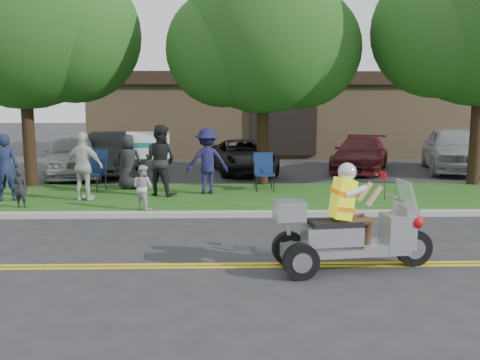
{
  "coord_description": "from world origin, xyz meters",
  "views": [
    {
      "loc": [
        -0.58,
        -8.3,
        2.57
      ],
      "look_at": [
        -0.32,
        2.0,
        1.01
      ],
      "focal_mm": 38.0,
      "sensor_mm": 36.0,
      "label": 1
    }
  ],
  "objects_px": {
    "lawn_chair_b": "(264,169)",
    "parked_car_left": "(113,153)",
    "parked_car_right": "(360,154)",
    "trike_scooter": "(347,233)",
    "parked_car_mid": "(243,156)",
    "spectator_adult_left": "(5,167)",
    "spectator_adult_mid": "(160,160)",
    "lawn_chair_a": "(95,168)",
    "parked_car_far_left": "(73,155)",
    "spectator_adult_right": "(84,166)",
    "parked_car_far_right": "(454,149)"
  },
  "relations": [
    {
      "from": "lawn_chair_b",
      "to": "parked_car_left",
      "type": "xyz_separation_m",
      "value": [
        -5.25,
        4.33,
        0.07
      ]
    },
    {
      "from": "parked_car_right",
      "to": "trike_scooter",
      "type": "bearing_deg",
      "value": -84.57
    },
    {
      "from": "trike_scooter",
      "to": "parked_car_left",
      "type": "height_order",
      "value": "trike_scooter"
    },
    {
      "from": "parked_car_left",
      "to": "parked_car_right",
      "type": "bearing_deg",
      "value": 5.03
    },
    {
      "from": "trike_scooter",
      "to": "parked_car_mid",
      "type": "distance_m",
      "value": 11.3
    },
    {
      "from": "spectator_adult_left",
      "to": "spectator_adult_mid",
      "type": "distance_m",
      "value": 3.89
    },
    {
      "from": "lawn_chair_a",
      "to": "parked_car_left",
      "type": "relative_size",
      "value": 0.25
    },
    {
      "from": "parked_car_left",
      "to": "parked_car_right",
      "type": "height_order",
      "value": "parked_car_left"
    },
    {
      "from": "lawn_chair_b",
      "to": "parked_car_right",
      "type": "distance_m",
      "value": 6.25
    },
    {
      "from": "trike_scooter",
      "to": "parked_car_right",
      "type": "distance_m",
      "value": 12.0
    },
    {
      "from": "lawn_chair_b",
      "to": "parked_car_mid",
      "type": "bearing_deg",
      "value": 92.5
    },
    {
      "from": "trike_scooter",
      "to": "lawn_chair_b",
      "type": "height_order",
      "value": "trike_scooter"
    },
    {
      "from": "parked_car_left",
      "to": "parked_car_mid",
      "type": "relative_size",
      "value": 1.07
    },
    {
      "from": "trike_scooter",
      "to": "parked_car_far_left",
      "type": "relative_size",
      "value": 0.57
    },
    {
      "from": "trike_scooter",
      "to": "spectator_adult_right",
      "type": "relative_size",
      "value": 1.47
    },
    {
      "from": "trike_scooter",
      "to": "parked_car_right",
      "type": "relative_size",
      "value": 0.57
    },
    {
      "from": "spectator_adult_right",
      "to": "parked_car_mid",
      "type": "xyz_separation_m",
      "value": [
        4.22,
        5.9,
        -0.37
      ]
    },
    {
      "from": "lawn_chair_a",
      "to": "trike_scooter",
      "type": "bearing_deg",
      "value": -35.16
    },
    {
      "from": "parked_car_far_left",
      "to": "parked_car_mid",
      "type": "height_order",
      "value": "parked_car_far_left"
    },
    {
      "from": "spectator_adult_mid",
      "to": "spectator_adult_right",
      "type": "xyz_separation_m",
      "value": [
        -1.85,
        -0.67,
        -0.07
      ]
    },
    {
      "from": "spectator_adult_right",
      "to": "parked_car_mid",
      "type": "relative_size",
      "value": 0.4
    },
    {
      "from": "lawn_chair_b",
      "to": "trike_scooter",
      "type": "bearing_deg",
      "value": -86.82
    },
    {
      "from": "spectator_adult_right",
      "to": "parked_car_right",
      "type": "relative_size",
      "value": 0.39
    },
    {
      "from": "spectator_adult_mid",
      "to": "parked_car_far_right",
      "type": "xyz_separation_m",
      "value": [
        10.38,
        5.36,
        -0.2
      ]
    },
    {
      "from": "parked_car_far_left",
      "to": "parked_car_left",
      "type": "bearing_deg",
      "value": 20.2
    },
    {
      "from": "lawn_chair_a",
      "to": "parked_car_far_right",
      "type": "relative_size",
      "value": 0.23
    },
    {
      "from": "lawn_chair_a",
      "to": "parked_car_far_left",
      "type": "relative_size",
      "value": 0.26
    },
    {
      "from": "spectator_adult_left",
      "to": "parked_car_left",
      "type": "height_order",
      "value": "spectator_adult_left"
    },
    {
      "from": "trike_scooter",
      "to": "spectator_adult_mid",
      "type": "relative_size",
      "value": 1.36
    },
    {
      "from": "parked_car_mid",
      "to": "parked_car_far_left",
      "type": "bearing_deg",
      "value": 179.82
    },
    {
      "from": "spectator_adult_left",
      "to": "spectator_adult_mid",
      "type": "xyz_separation_m",
      "value": [
        3.83,
        0.69,
        0.09
      ]
    },
    {
      "from": "trike_scooter",
      "to": "parked_car_far_right",
      "type": "xyz_separation_m",
      "value": [
        6.72,
        11.35,
        0.26
      ]
    },
    {
      "from": "spectator_adult_left",
      "to": "parked_car_far_right",
      "type": "xyz_separation_m",
      "value": [
        14.21,
        6.05,
        -0.11
      ]
    },
    {
      "from": "spectator_adult_right",
      "to": "parked_car_far_right",
      "type": "xyz_separation_m",
      "value": [
        12.23,
        6.03,
        -0.13
      ]
    },
    {
      "from": "parked_car_far_left",
      "to": "parked_car_left",
      "type": "distance_m",
      "value": 1.49
    },
    {
      "from": "lawn_chair_b",
      "to": "spectator_adult_right",
      "type": "relative_size",
      "value": 0.61
    },
    {
      "from": "parked_car_left",
      "to": "parked_car_far_right",
      "type": "height_order",
      "value": "parked_car_far_right"
    },
    {
      "from": "lawn_chair_a",
      "to": "spectator_adult_left",
      "type": "bearing_deg",
      "value": -125.31
    },
    {
      "from": "spectator_adult_left",
      "to": "spectator_adult_right",
      "type": "bearing_deg",
      "value": 166.76
    },
    {
      "from": "lawn_chair_b",
      "to": "spectator_adult_right",
      "type": "bearing_deg",
      "value": -166.39
    },
    {
      "from": "spectator_adult_mid",
      "to": "trike_scooter",
      "type": "bearing_deg",
      "value": 143.74
    },
    {
      "from": "spectator_adult_mid",
      "to": "spectator_adult_right",
      "type": "height_order",
      "value": "spectator_adult_mid"
    },
    {
      "from": "parked_car_left",
      "to": "parked_car_far_right",
      "type": "bearing_deg",
      "value": 3.39
    },
    {
      "from": "parked_car_mid",
      "to": "parked_car_far_right",
      "type": "bearing_deg",
      "value": -8.58
    },
    {
      "from": "parked_car_right",
      "to": "parked_car_mid",
      "type": "bearing_deg",
      "value": -154.77
    },
    {
      "from": "parked_car_far_left",
      "to": "parked_car_mid",
      "type": "xyz_separation_m",
      "value": [
        5.98,
        0.98,
        -0.16
      ]
    },
    {
      "from": "parked_car_left",
      "to": "parked_car_far_right",
      "type": "relative_size",
      "value": 0.94
    },
    {
      "from": "spectator_adult_right",
      "to": "parked_car_right",
      "type": "height_order",
      "value": "spectator_adult_right"
    },
    {
      "from": "lawn_chair_b",
      "to": "spectator_adult_left",
      "type": "bearing_deg",
      "value": -171.15
    },
    {
      "from": "trike_scooter",
      "to": "parked_car_far_right",
      "type": "distance_m",
      "value": 13.2
    }
  ]
}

